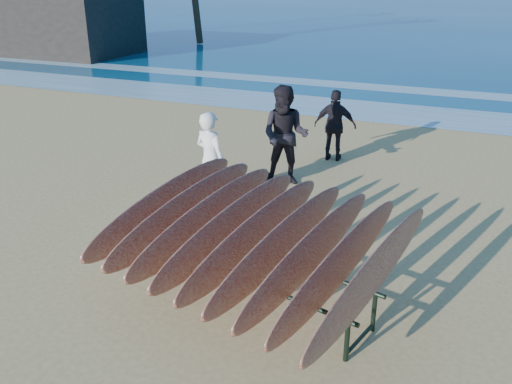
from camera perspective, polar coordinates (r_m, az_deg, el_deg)
ground at (r=7.48m, az=-2.38°, el=-8.93°), size 120.00×120.00×0.00m
ocean at (r=60.96m, az=20.96°, el=17.42°), size 160.00×160.00×0.00m
foam_near at (r=16.47m, az=12.52°, el=8.29°), size 160.00×160.00×0.00m
foam_far at (r=19.85m, az=14.47°, el=10.48°), size 160.00×160.00×0.00m
surfboard_rack at (r=6.55m, az=-0.25°, el=-4.79°), size 3.79×3.58×1.43m
person_white at (r=9.41m, az=-4.83°, el=3.44°), size 0.71×0.57×1.68m
person_dark_a at (r=10.35m, az=3.09°, el=5.94°), size 0.98×0.79×1.91m
person_dark_b at (r=11.84m, az=8.32°, el=6.93°), size 0.94×0.47×1.54m
building at (r=29.50m, az=-20.96°, el=16.98°), size 8.05×4.47×3.58m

